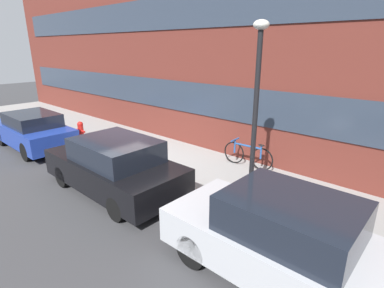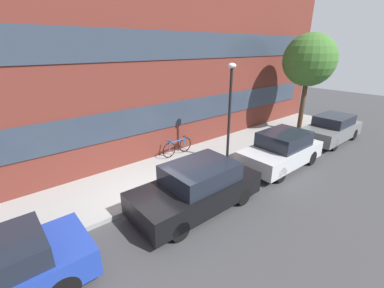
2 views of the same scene
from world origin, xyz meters
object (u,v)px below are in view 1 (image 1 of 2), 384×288
object	(u,v)px
parked_car_blue	(33,130)
parked_car_silver	(281,239)
fire_hydrant	(81,131)
bicycle	(247,154)
parked_car_black	(115,166)
lamp_post	(257,96)

from	to	relation	value
parked_car_blue	parked_car_silver	size ratio (longest dim) A/B	1.04
fire_hydrant	bicycle	world-z (taller)	bicycle
parked_car_blue	bicycle	world-z (taller)	parked_car_blue
parked_car_black	lamp_post	size ratio (longest dim) A/B	1.02
parked_car_black	fire_hydrant	size ratio (longest dim) A/B	5.56
bicycle	parked_car_blue	bearing A→B (deg)	22.19
parked_car_black	fire_hydrant	bearing A→B (deg)	-18.19
parked_car_silver	bicycle	world-z (taller)	parked_car_silver
bicycle	lamp_post	world-z (taller)	lamp_post
parked_car_silver	lamp_post	bearing A→B (deg)	-46.02
parked_car_silver	lamp_post	size ratio (longest dim) A/B	0.95
parked_car_black	lamp_post	bearing A→B (deg)	-152.85
parked_car_blue	parked_car_silver	xyz separation A→B (m)	(9.91, 0.00, 0.04)
parked_car_black	bicycle	world-z (taller)	parked_car_black
parked_car_silver	parked_car_black	bearing A→B (deg)	0.00
fire_hydrant	lamp_post	world-z (taller)	lamp_post
parked_car_black	fire_hydrant	xyz separation A→B (m)	(-4.51, 1.48, -0.19)
parked_car_blue	lamp_post	size ratio (longest dim) A/B	0.99
parked_car_blue	bicycle	xyz separation A→B (m)	(7.12, 3.46, -0.14)
bicycle	fire_hydrant	bearing A→B (deg)	13.60
parked_car_black	parked_car_blue	bearing A→B (deg)	0.00
parked_car_blue	lamp_post	world-z (taller)	lamp_post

